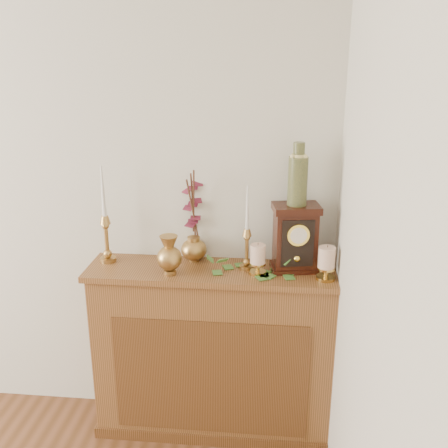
# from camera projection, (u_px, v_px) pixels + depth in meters

# --- Properties ---
(console_shelf) EXTENTS (1.24, 0.34, 0.93)m
(console_shelf) POSITION_uv_depth(u_px,v_px,m) (213.00, 356.00, 2.72)
(console_shelf) COLOR brown
(console_shelf) RESTS_ON ground
(candlestick_left) EXTENTS (0.08, 0.08, 0.49)m
(candlestick_left) POSITION_uv_depth(u_px,v_px,m) (106.00, 231.00, 2.61)
(candlestick_left) COLOR #AD8045
(candlestick_left) RESTS_ON console_shelf
(candlestick_center) EXTENTS (0.07, 0.07, 0.42)m
(candlestick_center) POSITION_uv_depth(u_px,v_px,m) (247.00, 242.00, 2.52)
(candlestick_center) COLOR #AD8045
(candlestick_center) RESTS_ON console_shelf
(bud_vase) EXTENTS (0.12, 0.12, 0.19)m
(bud_vase) POSITION_uv_depth(u_px,v_px,m) (169.00, 255.00, 2.48)
(bud_vase) COLOR #AD8045
(bud_vase) RESTS_ON console_shelf
(ginger_jar) EXTENTS (0.20, 0.21, 0.48)m
(ginger_jar) POSITION_uv_depth(u_px,v_px,m) (193.00, 218.00, 2.63)
(ginger_jar) COLOR #AD8045
(ginger_jar) RESTS_ON console_shelf
(pillar_candle_left) EXTENTS (0.08, 0.08, 0.16)m
(pillar_candle_left) POSITION_uv_depth(u_px,v_px,m) (258.00, 258.00, 2.48)
(pillar_candle_left) COLOR gold
(pillar_candle_left) RESTS_ON console_shelf
(pillar_candle_right) EXTENTS (0.09, 0.09, 0.17)m
(pillar_candle_right) POSITION_uv_depth(u_px,v_px,m) (326.00, 262.00, 2.42)
(pillar_candle_right) COLOR gold
(pillar_candle_right) RESTS_ON console_shelf
(ivy_garland) EXTENTS (0.53, 0.23, 0.09)m
(ivy_garland) POSITION_uv_depth(u_px,v_px,m) (241.00, 269.00, 2.53)
(ivy_garland) COLOR #41742C
(ivy_garland) RESTS_ON console_shelf
(mantel_clock) EXTENTS (0.24, 0.19, 0.33)m
(mantel_clock) POSITION_uv_depth(u_px,v_px,m) (295.00, 238.00, 2.51)
(mantel_clock) COLOR #37150B
(mantel_clock) RESTS_ON console_shelf
(ceramic_vase) EXTENTS (0.09, 0.09, 0.29)m
(ceramic_vase) POSITION_uv_depth(u_px,v_px,m) (298.00, 177.00, 2.41)
(ceramic_vase) COLOR #172E24
(ceramic_vase) RESTS_ON mantel_clock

